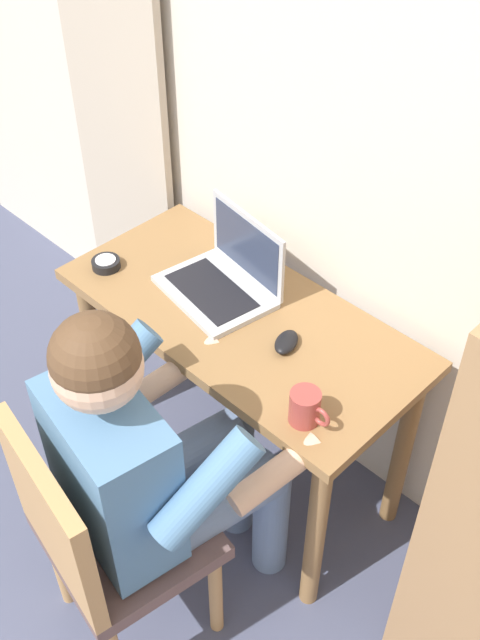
% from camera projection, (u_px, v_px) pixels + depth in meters
% --- Properties ---
extents(wall_back, '(4.80, 0.05, 2.50)m').
position_uv_depth(wall_back, '(423.00, 151.00, 1.85)').
color(wall_back, beige).
rests_on(wall_back, ground_plane).
extents(curtain_panel, '(0.51, 0.03, 2.23)m').
position_uv_depth(curtain_panel, '(113.00, 73.00, 2.52)').
color(curtain_panel, '#BCAD99').
rests_on(curtain_panel, ground_plane).
extents(desk, '(1.12, 0.53, 0.73)m').
position_uv_depth(desk, '(240.00, 344.00, 2.27)').
color(desk, olive).
rests_on(desk, ground_plane).
extents(chair, '(0.48, 0.46, 0.87)m').
position_uv_depth(chair, '(102.00, 536.00, 1.91)').
color(chair, brown).
rests_on(chair, ground_plane).
extents(person_seated, '(0.59, 0.63, 1.19)m').
position_uv_depth(person_seated, '(157.00, 458.00, 1.87)').
color(person_seated, '#6B84AD').
rests_on(person_seated, ground_plane).
extents(laptop, '(0.38, 0.30, 0.24)m').
position_uv_depth(laptop, '(226.00, 276.00, 2.23)').
color(laptop, '#B7BABF').
rests_on(laptop, desk).
extents(computer_mouse, '(0.09, 0.11, 0.03)m').
position_uv_depth(computer_mouse, '(286.00, 342.00, 2.07)').
color(computer_mouse, black).
rests_on(computer_mouse, desk).
extents(desk_clock, '(0.09, 0.09, 0.03)m').
position_uv_depth(desk_clock, '(106.00, 263.00, 2.34)').
color(desk_clock, black).
rests_on(desk_clock, desk).
extents(coffee_mug, '(0.12, 0.08, 0.09)m').
position_uv_depth(coffee_mug, '(306.00, 407.00, 1.85)').
color(coffee_mug, '#9E3D38').
rests_on(coffee_mug, desk).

